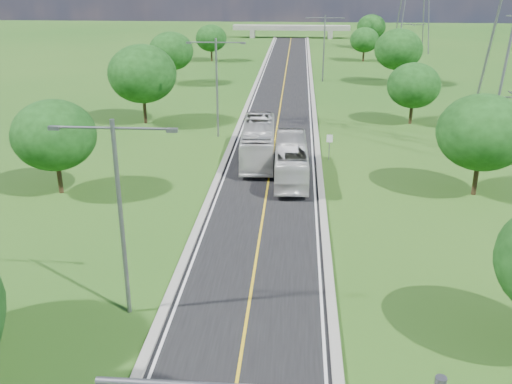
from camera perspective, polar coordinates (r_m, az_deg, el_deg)
ground at (r=74.05m, az=2.45°, el=8.60°), size 260.00×260.00×0.00m
road at (r=79.91m, az=2.60°, el=9.55°), size 8.00×150.00×0.06m
curb_left at (r=80.12m, az=-0.48°, el=9.66°), size 0.50×150.00×0.22m
curb_right at (r=79.89m, az=5.69°, el=9.52°), size 0.50×150.00×0.22m
speed_limit_sign at (r=52.37m, az=7.36°, el=4.91°), size 0.55×0.09×2.40m
overpass at (r=152.87m, az=3.54°, el=16.01°), size 30.00×3.00×3.20m
streetlight_near_left at (r=27.56m, az=-13.48°, el=-1.13°), size 5.90×0.25×10.00m
streetlight_mid_left at (r=58.72m, az=-3.95°, el=11.15°), size 5.90×0.25×10.00m
streetlight_far_right at (r=90.89m, az=6.83°, el=14.62°), size 5.90×0.25×10.00m
tree_lb at (r=45.65m, az=-19.54°, el=5.39°), size 6.30×6.30×7.33m
tree_lc at (r=65.44m, az=-11.31°, el=11.51°), size 7.56×7.56×8.79m
tree_ld at (r=89.06m, az=-8.50°, el=13.77°), size 6.72×6.72×7.82m
tree_le at (r=112.12m, az=-4.50°, el=15.10°), size 5.88×5.88×6.84m
tree_rb at (r=45.80m, az=21.70°, el=5.56°), size 6.72×6.72×7.82m
tree_rc at (r=66.54m, az=15.50°, el=10.23°), size 5.88×5.88×6.84m
tree_rd at (r=90.12m, az=14.06°, el=13.66°), size 7.14×7.14×8.30m
tree_re at (r=113.55m, az=10.79°, el=14.72°), size 5.46×5.46×6.35m
tree_rf at (r=133.67m, az=11.46°, el=15.87°), size 6.30×6.30×7.33m
bus_outbound at (r=47.25m, az=3.52°, el=3.24°), size 2.87×11.12×3.08m
bus_inbound at (r=51.81m, az=0.23°, el=5.05°), size 3.26×12.08×3.34m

